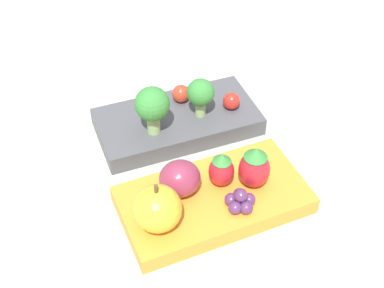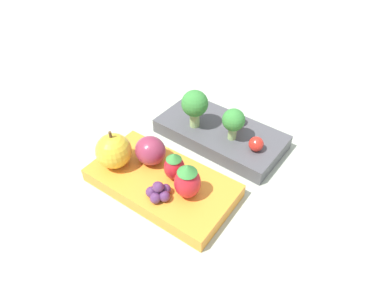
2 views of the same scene
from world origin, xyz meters
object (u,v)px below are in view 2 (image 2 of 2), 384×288
object	(u,v)px
broccoli_floret_1	(195,105)
strawberry_0	(187,181)
plum	(150,151)
bento_box_savoury	(219,133)
bento_box_fruit	(160,182)
broccoli_floret_0	(233,121)
strawberry_1	(174,166)
cherry_tomato_0	(237,118)
cherry_tomato_1	(256,144)
apple	(114,151)
grape_cluster	(159,192)

from	to	relation	value
broccoli_floret_1	strawberry_0	xyz separation A→B (m)	(0.08, -0.11, -0.02)
strawberry_0	plum	world-z (taller)	strawberry_0
bento_box_savoury	bento_box_fruit	world-z (taller)	bento_box_savoury
broccoli_floret_0	strawberry_1	size ratio (longest dim) A/B	1.20
broccoli_floret_0	strawberry_1	bearing A→B (deg)	-97.30
strawberry_0	strawberry_1	bearing A→B (deg)	160.48
broccoli_floret_0	plum	world-z (taller)	broccoli_floret_0
cherry_tomato_0	cherry_tomato_1	xyz separation A→B (m)	(0.05, -0.03, -0.00)
bento_box_fruit	strawberry_1	xyz separation A→B (m)	(0.02, 0.01, 0.03)
apple	strawberry_1	bearing A→B (deg)	23.31
strawberry_0	grape_cluster	size ratio (longest dim) A/B	1.59
cherry_tomato_0	grape_cluster	size ratio (longest dim) A/B	0.69
bento_box_savoury	broccoli_floret_0	bearing A→B (deg)	-17.03
bento_box_fruit	apple	size ratio (longest dim) A/B	3.61
bento_box_savoury	apple	size ratio (longest dim) A/B	3.51
bento_box_savoury	cherry_tomato_0	size ratio (longest dim) A/B	8.99
apple	broccoli_floret_1	bearing A→B (deg)	76.84
cherry_tomato_0	strawberry_1	xyz separation A→B (m)	(0.00, -0.14, 0.01)
bento_box_savoury	apple	world-z (taller)	apple
cherry_tomato_1	strawberry_0	bearing A→B (deg)	-100.25
cherry_tomato_1	apple	world-z (taller)	apple
cherry_tomato_1	grape_cluster	xyz separation A→B (m)	(-0.05, -0.14, -0.00)
bento_box_savoury	strawberry_1	distance (m)	0.12
bento_box_savoury	cherry_tomato_0	world-z (taller)	cherry_tomato_0
bento_box_fruit	broccoli_floret_0	size ratio (longest dim) A/B	4.06
broccoli_floret_1	strawberry_0	world-z (taller)	broccoli_floret_1
strawberry_1	grape_cluster	world-z (taller)	strawberry_1
broccoli_floret_0	broccoli_floret_1	world-z (taller)	broccoli_floret_1
bento_box_fruit	apple	bearing A→B (deg)	-161.14
bento_box_fruit	grape_cluster	distance (m)	0.04
plum	grape_cluster	distance (m)	0.06
plum	bento_box_fruit	bearing A→B (deg)	-25.23
bento_box_savoury	strawberry_1	size ratio (longest dim) A/B	4.74
strawberry_0	grape_cluster	xyz separation A→B (m)	(-0.02, -0.02, -0.02)
broccoli_floret_0	broccoli_floret_1	distance (m)	0.06
broccoli_floret_1	strawberry_1	distance (m)	0.11
bento_box_fruit	strawberry_0	distance (m)	0.06
broccoli_floret_1	cherry_tomato_0	bearing A→B (deg)	43.77
cherry_tomato_1	grape_cluster	size ratio (longest dim) A/B	0.66
broccoli_floret_1	apple	distance (m)	0.13
cherry_tomato_0	plum	world-z (taller)	plum
broccoli_floret_0	bento_box_fruit	bearing A→B (deg)	-103.64
cherry_tomato_0	bento_box_fruit	bearing A→B (deg)	-95.72
cherry_tomato_0	strawberry_0	distance (m)	0.16
cherry_tomato_0	apple	bearing A→B (deg)	-113.80
bento_box_savoury	strawberry_1	bearing A→B (deg)	-83.14
cherry_tomato_1	plum	bearing A→B (deg)	-132.16
bento_box_savoury	broccoli_floret_0	distance (m)	0.05
plum	grape_cluster	world-z (taller)	plum
bento_box_fruit	cherry_tomato_1	bearing A→B (deg)	60.46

